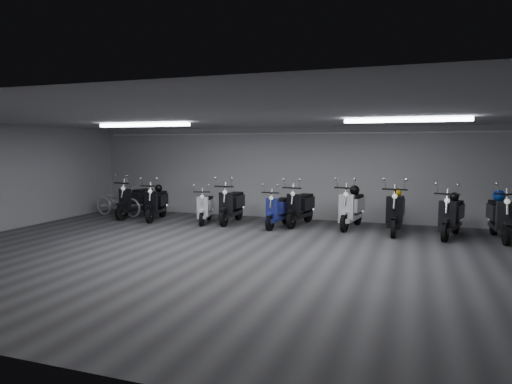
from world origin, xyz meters
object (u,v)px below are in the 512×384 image
(scooter_0, at_px, (136,195))
(scooter_2, at_px, (205,203))
(scooter_4, at_px, (278,205))
(bicycle, at_px, (118,198))
(helmet_0, at_px, (397,192))
(scooter_5, at_px, (300,201))
(scooter_7, at_px, (396,205))
(helmet_1, at_px, (454,197))
(helmet_4, at_px, (159,188))
(scooter_9, at_px, (501,210))
(scooter_8, at_px, (452,209))
(scooter_6, at_px, (352,202))
(helmet_2, at_px, (355,190))
(scooter_3, at_px, (232,199))
(scooter_1, at_px, (156,198))
(helmet_3, at_px, (499,196))

(scooter_0, xyz_separation_m, scooter_2, (2.48, -0.16, -0.11))
(scooter_4, bearing_deg, scooter_2, -172.69)
(bicycle, distance_m, helmet_0, 8.49)
(scooter_5, xyz_separation_m, scooter_7, (2.59, -0.33, 0.05))
(helmet_1, distance_m, helmet_4, 8.36)
(scooter_0, relative_size, helmet_4, 8.21)
(scooter_4, xyz_separation_m, scooter_9, (5.46, 0.11, 0.09))
(scooter_4, distance_m, scooter_8, 4.38)
(scooter_6, bearing_deg, scooter_5, -170.86)
(helmet_4, bearing_deg, helmet_0, 1.75)
(scooter_8, relative_size, helmet_2, 6.91)
(scooter_2, xyz_separation_m, helmet_1, (6.66, 0.29, 0.38))
(scooter_7, distance_m, helmet_4, 6.99)
(scooter_3, relative_size, helmet_4, 8.14)
(bicycle, bearing_deg, scooter_4, -84.21)
(scooter_0, bearing_deg, scooter_4, 5.40)
(scooter_0, relative_size, scooter_3, 1.01)
(helmet_0, bearing_deg, scooter_4, -171.94)
(scooter_3, height_order, scooter_8, scooter_8)
(scooter_3, height_order, scooter_9, scooter_9)
(scooter_6, xyz_separation_m, helmet_4, (-5.83, -0.28, 0.23))
(scooter_9, relative_size, helmet_1, 8.54)
(helmet_2, bearing_deg, scooter_4, -158.54)
(scooter_0, distance_m, helmet_4, 0.82)
(scooter_2, height_order, scooter_7, scooter_7)
(scooter_5, bearing_deg, bicycle, -168.58)
(scooter_0, distance_m, scooter_4, 4.69)
(helmet_1, bearing_deg, helmet_0, 173.51)
(scooter_9, height_order, bicycle, scooter_9)
(scooter_2, xyz_separation_m, scooter_3, (0.74, 0.21, 0.10))
(scooter_6, xyz_separation_m, scooter_7, (1.16, -0.34, 0.02))
(scooter_5, bearing_deg, scooter_1, -164.56)
(scooter_4, relative_size, helmet_3, 5.90)
(scooter_8, bearing_deg, scooter_2, -164.46)
(scooter_1, height_order, helmet_1, scooter_1)
(scooter_6, relative_size, helmet_3, 6.75)
(scooter_5, distance_m, helmet_0, 2.62)
(helmet_1, bearing_deg, scooter_2, -177.53)
(scooter_1, bearing_deg, scooter_8, -12.97)
(scooter_6, height_order, scooter_9, scooter_9)
(helmet_2, bearing_deg, bicycle, -175.66)
(scooter_5, distance_m, scooter_9, 4.98)
(scooter_7, bearing_deg, scooter_0, -178.12)
(scooter_0, height_order, helmet_0, scooter_0)
(scooter_3, height_order, scooter_4, scooter_3)
(scooter_8, bearing_deg, scooter_1, -164.41)
(scooter_4, xyz_separation_m, helmet_4, (-3.91, 0.22, 0.32))
(helmet_3, distance_m, helmet_4, 9.36)
(scooter_4, bearing_deg, scooter_8, 7.58)
(scooter_4, bearing_deg, scooter_6, 21.93)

